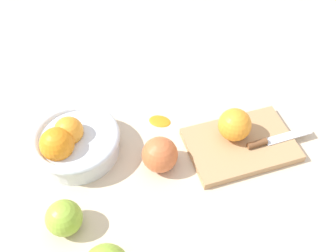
{
  "coord_description": "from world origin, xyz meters",
  "views": [
    {
      "loc": [
        -0.17,
        -0.45,
        0.71
      ],
      "look_at": [
        0.01,
        0.09,
        0.04
      ],
      "focal_mm": 42.86,
      "sensor_mm": 36.0,
      "label": 1
    }
  ],
  "objects_px": {
    "bowl": "(73,142)",
    "apple_mid_center": "(160,155)",
    "cutting_board": "(241,145)",
    "orange_on_board": "(235,125)",
    "knife": "(271,140)",
    "apple_front_left": "(64,218)"
  },
  "relations": [
    {
      "from": "bowl",
      "to": "apple_mid_center",
      "type": "bearing_deg",
      "value": -28.22
    },
    {
      "from": "orange_on_board",
      "to": "knife",
      "type": "xyz_separation_m",
      "value": [
        0.07,
        -0.04,
        -0.03
      ]
    },
    {
      "from": "cutting_board",
      "to": "apple_front_left",
      "type": "distance_m",
      "value": 0.4
    },
    {
      "from": "orange_on_board",
      "to": "cutting_board",
      "type": "bearing_deg",
      "value": -67.42
    },
    {
      "from": "knife",
      "to": "cutting_board",
      "type": "bearing_deg",
      "value": 163.75
    },
    {
      "from": "knife",
      "to": "apple_mid_center",
      "type": "relative_size",
      "value": 2.05
    },
    {
      "from": "apple_mid_center",
      "to": "apple_front_left",
      "type": "xyz_separation_m",
      "value": [
        -0.21,
        -0.08,
        -0.0
      ]
    },
    {
      "from": "cutting_board",
      "to": "apple_mid_center",
      "type": "bearing_deg",
      "value": 177.36
    },
    {
      "from": "apple_front_left",
      "to": "apple_mid_center",
      "type": "bearing_deg",
      "value": 21.22
    },
    {
      "from": "cutting_board",
      "to": "orange_on_board",
      "type": "xyz_separation_m",
      "value": [
        -0.01,
        0.02,
        0.04
      ]
    },
    {
      "from": "apple_front_left",
      "to": "knife",
      "type": "bearing_deg",
      "value": 6.93
    },
    {
      "from": "orange_on_board",
      "to": "bowl",
      "type": "bearing_deg",
      "value": 167.76
    },
    {
      "from": "cutting_board",
      "to": "apple_front_left",
      "type": "xyz_separation_m",
      "value": [
        -0.39,
        -0.07,
        0.03
      ]
    },
    {
      "from": "bowl",
      "to": "orange_on_board",
      "type": "bearing_deg",
      "value": -12.24
    },
    {
      "from": "apple_mid_center",
      "to": "apple_front_left",
      "type": "height_order",
      "value": "apple_mid_center"
    },
    {
      "from": "apple_front_left",
      "to": "orange_on_board",
      "type": "bearing_deg",
      "value": 14.17
    },
    {
      "from": "bowl",
      "to": "apple_front_left",
      "type": "bearing_deg",
      "value": -104.88
    },
    {
      "from": "cutting_board",
      "to": "orange_on_board",
      "type": "distance_m",
      "value": 0.05
    },
    {
      "from": "knife",
      "to": "apple_front_left",
      "type": "bearing_deg",
      "value": -173.07
    },
    {
      "from": "cutting_board",
      "to": "apple_mid_center",
      "type": "distance_m",
      "value": 0.19
    },
    {
      "from": "cutting_board",
      "to": "orange_on_board",
      "type": "bearing_deg",
      "value": 112.58
    },
    {
      "from": "bowl",
      "to": "orange_on_board",
      "type": "height_order",
      "value": "bowl"
    }
  ]
}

